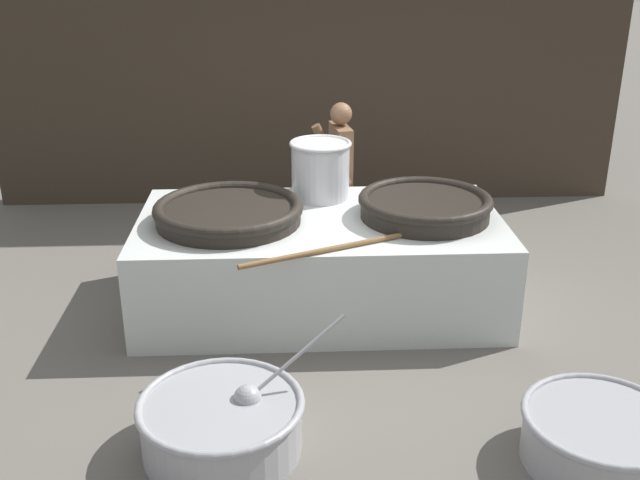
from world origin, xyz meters
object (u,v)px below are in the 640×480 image
Objects in this scene: prep_bowl_vegetables at (222,422)px; prep_bowl_meat at (600,436)px; cook at (340,174)px; giant_wok_near at (229,212)px; stock_pot at (321,169)px; giant_wok_far at (425,205)px.

prep_bowl_vegetables reaches higher than prep_bowl_meat.
giant_wok_near is at bearing 42.37° from cook.
cook is at bearing 70.98° from stock_pot.
cook is at bearing 50.82° from giant_wok_near.
giant_wok_near reaches higher than prep_bowl_meat.
cook reaches higher than prep_bowl_vegetables.
prep_bowl_meat is at bearing -71.76° from giant_wok_far.
cook reaches higher than stock_pot.
stock_pot is 0.36× the size of cook.
prep_bowl_vegetables is at bearing -88.47° from giant_wok_near.
prep_bowl_vegetables is at bearing 64.66° from cook.
giant_wok_near is 3.15m from prep_bowl_meat.
giant_wok_far is 0.99m from stock_pot.
cook is 3.56m from prep_bowl_meat.
prep_bowl_meat is at bearing -60.24° from stock_pot.
giant_wok_far is at bearing 50.90° from prep_bowl_vegetables.
giant_wok_far is 1.16× the size of prep_bowl_meat.
stock_pot is at bearing 37.30° from giant_wok_near.
stock_pot reaches higher than giant_wok_near.
cook reaches higher than prep_bowl_meat.
giant_wok_near is 0.94× the size of prep_bowl_vegetables.
prep_bowl_meat is (1.30, -3.26, -0.62)m from cook.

